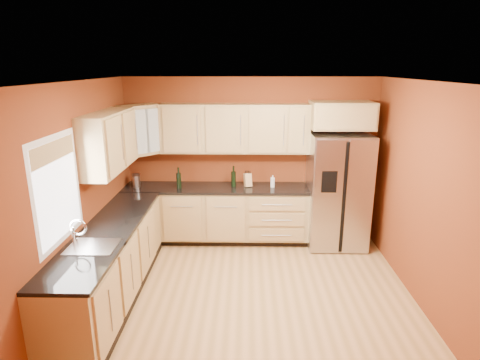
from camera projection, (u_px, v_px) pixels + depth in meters
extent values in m
plane|color=#AB7D42|center=(251.00, 298.00, 4.94)|extent=(4.00, 4.00, 0.00)
plane|color=silver|center=(253.00, 82.00, 4.22)|extent=(4.00, 4.00, 0.00)
cube|color=maroon|center=(251.00, 159.00, 6.50)|extent=(4.00, 0.04, 2.60)
cube|color=maroon|center=(256.00, 295.00, 2.65)|extent=(4.00, 0.04, 2.60)
cube|color=maroon|center=(79.00, 198.00, 4.61)|extent=(0.04, 4.00, 2.60)
cube|color=maroon|center=(428.00, 199.00, 4.54)|extent=(0.04, 4.00, 2.60)
cube|color=#AB8653|center=(216.00, 215.00, 6.46)|extent=(2.90, 0.60, 0.88)
cube|color=#AB8653|center=(111.00, 265.00, 4.84)|extent=(0.60, 2.80, 0.88)
cube|color=black|center=(216.00, 188.00, 6.32)|extent=(2.90, 0.62, 0.04)
cube|color=black|center=(109.00, 230.00, 4.72)|extent=(0.62, 2.80, 0.04)
cube|color=#AB8653|center=(235.00, 128.00, 6.20)|extent=(2.30, 0.33, 0.75)
cube|color=#AB8653|center=(110.00, 141.00, 5.16)|extent=(0.33, 1.35, 0.75)
cube|color=#AB8653|center=(141.00, 130.00, 6.07)|extent=(0.67, 0.67, 0.75)
cube|color=#AB8653|center=(342.00, 115.00, 5.98)|extent=(0.92, 0.60, 0.40)
cube|color=#AEAEB3|center=(337.00, 191.00, 6.23)|extent=(0.90, 0.75, 1.78)
cube|color=white|center=(58.00, 190.00, 4.06)|extent=(0.03, 0.90, 1.00)
cylinder|color=#AEAEB3|center=(136.00, 181.00, 6.27)|extent=(0.14, 0.14, 0.19)
cylinder|color=#AEAEB3|center=(136.00, 180.00, 6.36)|extent=(0.15, 0.15, 0.19)
cube|color=tan|center=(248.00, 180.00, 6.32)|extent=(0.13, 0.13, 0.21)
cylinder|color=white|center=(273.00, 181.00, 6.28)|extent=(0.08, 0.08, 0.19)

